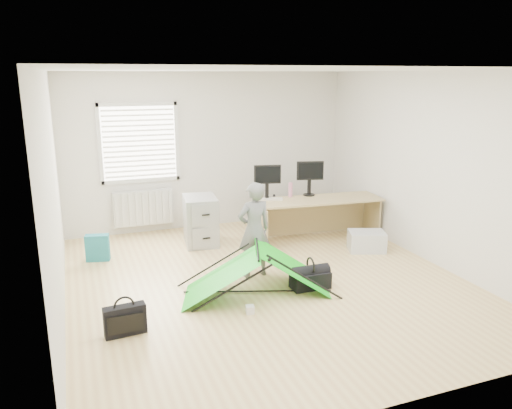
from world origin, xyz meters
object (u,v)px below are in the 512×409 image
object	(u,v)px
desk	(318,219)
duffel_bag	(310,280)
laptop_bag	(125,320)
person	(254,230)
kite	(258,271)
thermos	(290,190)
storage_crate	(367,241)
office_chair	(290,212)
monitor_right	(309,183)
monitor_left	(267,187)
filing_cabinet	(200,220)

from	to	relation	value
desk	duffel_bag	size ratio (longest dim) A/B	4.15
laptop_bag	duffel_bag	distance (m)	2.38
person	kite	distance (m)	0.66
thermos	storage_crate	xyz separation A→B (m)	(0.84, -1.03, -0.66)
office_chair	storage_crate	world-z (taller)	office_chair
monitor_right	laptop_bag	bearing A→B (deg)	-129.17
monitor_left	desk	bearing A→B (deg)	-5.76
filing_cabinet	kite	xyz separation A→B (m)	(0.19, -2.07, -0.10)
monitor_left	person	bearing A→B (deg)	-104.86
filing_cabinet	duffel_bag	size ratio (longest dim) A/B	1.58
desk	person	distance (m)	1.87
kite	storage_crate	xyz separation A→B (m)	(2.13, 0.85, -0.13)
desk	filing_cabinet	distance (m)	1.92
desk	laptop_bag	bearing A→B (deg)	-143.05
desk	person	size ratio (longest dim) A/B	1.57
thermos	filing_cabinet	bearing A→B (deg)	172.59
person	laptop_bag	bearing A→B (deg)	22.78
monitor_left	thermos	distance (m)	0.43
thermos	duffel_bag	xyz separation A→B (m)	(-0.61, -1.98, -0.71)
monitor_left	monitor_right	xyz separation A→B (m)	(0.76, -0.00, 0.01)
monitor_left	storage_crate	size ratio (longest dim) A/B	0.79
desk	thermos	xyz separation A→B (m)	(-0.38, 0.29, 0.47)
thermos	office_chair	size ratio (longest dim) A/B	0.39
office_chair	person	distance (m)	2.34
filing_cabinet	laptop_bag	world-z (taller)	filing_cabinet
desk	office_chair	bearing A→B (deg)	105.37
desk	office_chair	distance (m)	0.82
thermos	person	xyz separation A→B (m)	(-1.14, -1.35, -0.17)
duffel_bag	thermos	bearing A→B (deg)	73.77
person	duffel_bag	distance (m)	0.99
person	filing_cabinet	bearing A→B (deg)	-83.91
desk	laptop_bag	world-z (taller)	desk
filing_cabinet	office_chair	size ratio (longest dim) A/B	1.27
monitor_right	thermos	size ratio (longest dim) A/B	1.86
desk	duffel_bag	bearing A→B (deg)	-115.29
monitor_left	person	xyz separation A→B (m)	(-0.71, -1.33, -0.25)
thermos	person	bearing A→B (deg)	-130.14
office_chair	laptop_bag	distance (m)	4.30
person	laptop_bag	distance (m)	2.14
monitor_right	laptop_bag	size ratio (longest dim) A/B	1.02
monitor_left	storage_crate	distance (m)	1.78
desk	filing_cabinet	bearing A→B (deg)	170.47
office_chair	filing_cabinet	bearing A→B (deg)	31.93
monitor_left	monitor_right	distance (m)	0.76
desk	monitor_left	distance (m)	1.01
person	monitor_left	bearing A→B (deg)	-124.66
thermos	storage_crate	distance (m)	1.48
thermos	laptop_bag	world-z (taller)	thermos
monitor_left	monitor_right	size ratio (longest dim) A/B	0.97
duffel_bag	filing_cabinet	bearing A→B (deg)	112.72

